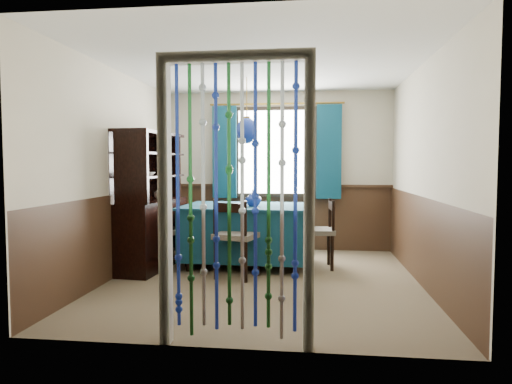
# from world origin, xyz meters

# --- Properties ---
(floor) EXTENTS (4.00, 4.00, 0.00)m
(floor) POSITION_xyz_m (0.00, 0.00, 0.00)
(floor) COLOR brown
(floor) RESTS_ON ground
(ceiling) EXTENTS (4.00, 4.00, 0.00)m
(ceiling) POSITION_xyz_m (0.00, 0.00, 2.50)
(ceiling) COLOR silver
(ceiling) RESTS_ON ground
(wall_back) EXTENTS (3.60, 0.00, 3.60)m
(wall_back) POSITION_xyz_m (0.00, 2.00, 1.25)
(wall_back) COLOR beige
(wall_back) RESTS_ON ground
(wall_front) EXTENTS (3.60, 0.00, 3.60)m
(wall_front) POSITION_xyz_m (0.00, -2.00, 1.25)
(wall_front) COLOR beige
(wall_front) RESTS_ON ground
(wall_left) EXTENTS (0.00, 4.00, 4.00)m
(wall_left) POSITION_xyz_m (-1.80, 0.00, 1.25)
(wall_left) COLOR beige
(wall_left) RESTS_ON ground
(wall_right) EXTENTS (0.00, 4.00, 4.00)m
(wall_right) POSITION_xyz_m (1.80, 0.00, 1.25)
(wall_right) COLOR beige
(wall_right) RESTS_ON ground
(wainscot_back) EXTENTS (3.60, 0.00, 3.60)m
(wainscot_back) POSITION_xyz_m (0.00, 1.99, 0.50)
(wainscot_back) COLOR #362214
(wainscot_back) RESTS_ON ground
(wainscot_front) EXTENTS (3.60, 0.00, 3.60)m
(wainscot_front) POSITION_xyz_m (0.00, -1.99, 0.50)
(wainscot_front) COLOR #362214
(wainscot_front) RESTS_ON ground
(wainscot_left) EXTENTS (0.00, 4.00, 4.00)m
(wainscot_left) POSITION_xyz_m (-1.79, 0.00, 0.50)
(wainscot_left) COLOR #362214
(wainscot_left) RESTS_ON ground
(wainscot_right) EXTENTS (0.00, 4.00, 4.00)m
(wainscot_right) POSITION_xyz_m (1.79, 0.00, 0.50)
(wainscot_right) COLOR #362214
(wainscot_right) RESTS_ON ground
(window) EXTENTS (1.32, 0.12, 1.42)m
(window) POSITION_xyz_m (0.00, 1.95, 1.55)
(window) COLOR black
(window) RESTS_ON wall_back
(doorway) EXTENTS (1.16, 0.12, 2.18)m
(doorway) POSITION_xyz_m (0.00, -1.94, 1.05)
(doorway) COLOR silver
(doorway) RESTS_ON ground
(dining_table) EXTENTS (1.71, 1.21, 0.81)m
(dining_table) POSITION_xyz_m (-0.30, 0.75, 0.47)
(dining_table) COLOR #0E374B
(dining_table) RESTS_ON floor
(chair_near) EXTENTS (0.57, 0.56, 0.94)m
(chair_near) POSITION_xyz_m (-0.34, 0.07, 0.50)
(chair_near) COLOR black
(chair_near) RESTS_ON floor
(chair_far) EXTENTS (0.43, 0.42, 0.81)m
(chair_far) POSITION_xyz_m (-0.27, 1.43, 0.43)
(chair_far) COLOR black
(chair_far) RESTS_ON floor
(chair_left) EXTENTS (0.43, 0.45, 0.83)m
(chair_left) POSITION_xyz_m (-1.26, 0.78, 0.44)
(chair_left) COLOR black
(chair_left) RESTS_ON floor
(chair_right) EXTENTS (0.46, 0.48, 0.90)m
(chair_right) POSITION_xyz_m (0.67, 0.74, 0.48)
(chair_right) COLOR black
(chair_right) RESTS_ON floor
(sideboard) EXTENTS (0.58, 1.40, 1.78)m
(sideboard) POSITION_xyz_m (-1.54, 0.50, 0.61)
(sideboard) COLOR black
(sideboard) RESTS_ON floor
(pendant_lamp) EXTENTS (0.28, 0.28, 0.87)m
(pendant_lamp) POSITION_xyz_m (-0.30, 0.75, 1.81)
(pendant_lamp) COLOR olive
(pendant_lamp) RESTS_ON ceiling
(vase_table) EXTENTS (0.22, 0.22, 0.20)m
(vase_table) POSITION_xyz_m (-0.20, 0.66, 0.91)
(vase_table) COLOR navy
(vase_table) RESTS_ON dining_table
(bowl_shelf) EXTENTS (0.24, 0.24, 0.05)m
(bowl_shelf) POSITION_xyz_m (-1.48, 0.23, 1.24)
(bowl_shelf) COLOR beige
(bowl_shelf) RESTS_ON sideboard
(vase_sideboard) EXTENTS (0.23, 0.23, 0.19)m
(vase_sideboard) POSITION_xyz_m (-1.48, 0.72, 0.99)
(vase_sideboard) COLOR beige
(vase_sideboard) RESTS_ON sideboard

